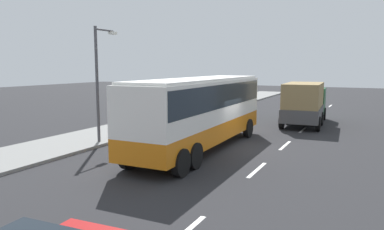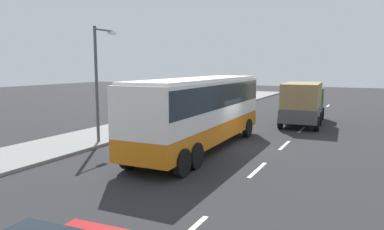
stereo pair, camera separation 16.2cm
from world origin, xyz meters
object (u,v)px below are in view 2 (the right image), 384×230
(coach_bus, at_px, (201,106))
(street_lamp, at_px, (99,75))
(cargo_truck, at_px, (303,102))
(pedestrian_at_crossing, at_px, (173,106))
(pedestrian_near_curb, at_px, (141,111))

(coach_bus, distance_m, street_lamp, 5.79)
(cargo_truck, distance_m, street_lamp, 14.79)
(cargo_truck, distance_m, pedestrian_at_crossing, 9.70)
(coach_bus, distance_m, pedestrian_at_crossing, 10.03)
(pedestrian_at_crossing, bearing_deg, street_lamp, -5.97)
(coach_bus, bearing_deg, pedestrian_near_curb, 53.08)
(coach_bus, distance_m, pedestrian_near_curb, 8.86)
(coach_bus, relative_size, cargo_truck, 1.55)
(cargo_truck, height_order, pedestrian_at_crossing, cargo_truck)
(cargo_truck, xyz_separation_m, pedestrian_at_crossing, (-2.73, 9.29, -0.51))
(pedestrian_near_curb, xyz_separation_m, street_lamp, (-6.26, -1.61, 2.68))
(cargo_truck, xyz_separation_m, street_lamp, (-11.75, 8.74, 2.09))
(coach_bus, height_order, cargo_truck, coach_bus)
(cargo_truck, relative_size, pedestrian_near_curb, 4.78)
(cargo_truck, relative_size, pedestrian_at_crossing, 4.39)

